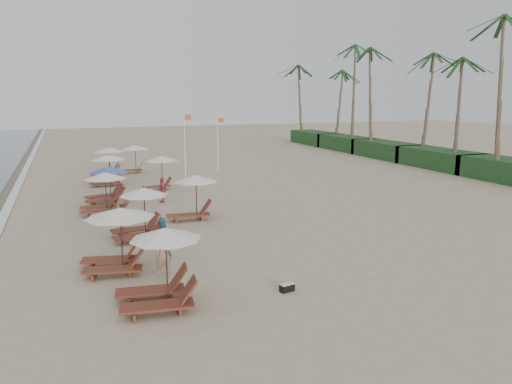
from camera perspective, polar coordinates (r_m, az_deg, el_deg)
name	(u,v)px	position (r m, az deg, el deg)	size (l,w,h in m)	color
ground	(271,242)	(21.08, 1.79, -5.81)	(160.00, 160.00, 0.00)	tan
foam_line	(5,213)	(29.34, -27.25, -2.16)	(0.50, 140.00, 0.02)	white
shrub_hedge	(440,159)	(44.91, 20.67, 3.65)	(3.20, 53.00, 1.60)	#193D1C
palm_row	(439,50)	(45.35, 20.62, 15.28)	(7.00, 52.00, 12.30)	brown
lounger_station_0	(157,272)	(14.84, -11.45, -9.18)	(2.65, 2.22, 2.39)	brown
lounger_station_1	(115,239)	(18.05, -16.18, -5.30)	(2.76, 2.46, 2.30)	brown
lounger_station_2	(139,215)	(21.93, -13.55, -2.66)	(2.60, 2.12, 2.25)	brown
lounger_station_3	(102,194)	(26.98, -17.60, -0.17)	(2.58, 2.20, 2.21)	brown
lounger_station_4	(106,185)	(29.92, -17.16, 0.82)	(2.72, 2.51, 2.10)	brown
lounger_station_5	(106,170)	(35.64, -17.11, 2.50)	(2.70, 2.36, 2.11)	brown
lounger_station_6	(107,162)	(39.29, -17.06, 3.37)	(2.66, 2.37, 2.26)	brown
inland_station_0	(192,194)	(24.73, -7.46, -0.26)	(2.85, 2.24, 2.22)	brown
inland_station_1	(160,167)	(33.04, -11.17, 2.85)	(2.54, 2.24, 2.22)	brown
inland_station_2	(133,155)	(40.76, -14.12, 4.24)	(2.61, 2.24, 2.22)	brown
beachgoer_near	(164,254)	(17.27, -10.75, -7.12)	(0.58, 0.38, 1.60)	#A7795A
beachgoer_mid_a	(162,238)	(19.26, -10.98, -5.27)	(0.75, 0.59, 1.55)	teal
beachgoer_mid_b	(124,215)	(23.00, -15.17, -2.64)	(1.06, 0.61, 1.63)	brown
beachgoer_far_a	(162,190)	(29.00, -10.90, 0.25)	(0.88, 0.37, 1.50)	#B5484D
duffel_bag	(287,287)	(15.95, 3.65, -11.07)	(0.51, 0.32, 0.26)	black
flag_pole_near	(185,141)	(37.76, -8.29, 5.87)	(0.60, 0.08, 4.93)	silver
flag_pole_far	(218,140)	(41.05, -4.45, 6.10)	(0.60, 0.08, 4.55)	silver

